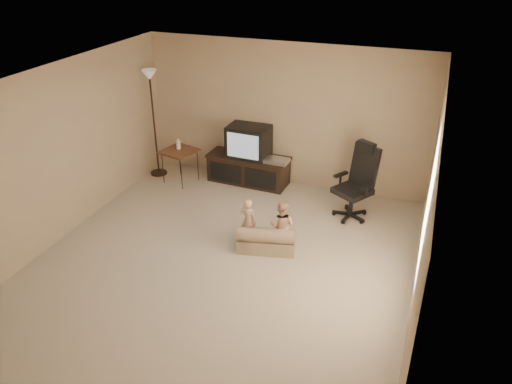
{
  "coord_description": "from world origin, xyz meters",
  "views": [
    {
      "loc": [
        2.39,
        -5.13,
        4.03
      ],
      "look_at": [
        0.27,
        0.6,
        0.86
      ],
      "focal_mm": 35.0,
      "sensor_mm": 36.0,
      "label": 1
    }
  ],
  "objects_px": {
    "toddler_right": "(282,226)",
    "toddler_left": "(248,221)",
    "floor_lamp": "(152,100)",
    "child_sofa": "(267,240)",
    "side_table": "(179,151)",
    "office_chair": "(356,191)",
    "tv_stand": "(249,160)"
  },
  "relations": [
    {
      "from": "office_chair",
      "to": "toddler_left",
      "type": "xyz_separation_m",
      "value": [
        -1.3,
        -1.32,
        -0.08
      ]
    },
    {
      "from": "side_table",
      "to": "toddler_right",
      "type": "height_order",
      "value": "side_table"
    },
    {
      "from": "office_chair",
      "to": "floor_lamp",
      "type": "bearing_deg",
      "value": -153.07
    },
    {
      "from": "tv_stand",
      "to": "child_sofa",
      "type": "xyz_separation_m",
      "value": [
        1.02,
        -1.96,
        -0.28
      ]
    },
    {
      "from": "child_sofa",
      "to": "tv_stand",
      "type": "bearing_deg",
      "value": 104.29
    },
    {
      "from": "toddler_right",
      "to": "toddler_left",
      "type": "bearing_deg",
      "value": 0.25
    },
    {
      "from": "tv_stand",
      "to": "toddler_right",
      "type": "xyz_separation_m",
      "value": [
        1.21,
        -1.87,
        -0.06
      ]
    },
    {
      "from": "floor_lamp",
      "to": "toddler_left",
      "type": "height_order",
      "value": "floor_lamp"
    },
    {
      "from": "tv_stand",
      "to": "child_sofa",
      "type": "height_order",
      "value": "tv_stand"
    },
    {
      "from": "tv_stand",
      "to": "child_sofa",
      "type": "bearing_deg",
      "value": -59.95
    },
    {
      "from": "child_sofa",
      "to": "toddler_left",
      "type": "distance_m",
      "value": 0.38
    },
    {
      "from": "toddler_left",
      "to": "toddler_right",
      "type": "relative_size",
      "value": 0.95
    },
    {
      "from": "floor_lamp",
      "to": "toddler_right",
      "type": "relative_size",
      "value": 2.55
    },
    {
      "from": "side_table",
      "to": "office_chair",
      "type": "bearing_deg",
      "value": -2.85
    },
    {
      "from": "tv_stand",
      "to": "floor_lamp",
      "type": "relative_size",
      "value": 0.77
    },
    {
      "from": "side_table",
      "to": "child_sofa",
      "type": "distance_m",
      "value": 2.73
    },
    {
      "from": "toddler_left",
      "to": "tv_stand",
      "type": "bearing_deg",
      "value": -58.63
    },
    {
      "from": "child_sofa",
      "to": "toddler_left",
      "type": "xyz_separation_m",
      "value": [
        -0.31,
        0.08,
        0.2
      ]
    },
    {
      "from": "child_sofa",
      "to": "toddler_right",
      "type": "bearing_deg",
      "value": 12.67
    },
    {
      "from": "floor_lamp",
      "to": "toddler_left",
      "type": "relative_size",
      "value": 2.69
    },
    {
      "from": "tv_stand",
      "to": "office_chair",
      "type": "bearing_deg",
      "value": -13.04
    },
    {
      "from": "child_sofa",
      "to": "side_table",
      "type": "bearing_deg",
      "value": 131.32
    },
    {
      "from": "side_table",
      "to": "toddler_left",
      "type": "relative_size",
      "value": 1.14
    },
    {
      "from": "tv_stand",
      "to": "toddler_right",
      "type": "height_order",
      "value": "tv_stand"
    },
    {
      "from": "tv_stand",
      "to": "toddler_left",
      "type": "bearing_deg",
      "value": -66.74
    },
    {
      "from": "floor_lamp",
      "to": "child_sofa",
      "type": "relative_size",
      "value": 2.2
    },
    {
      "from": "office_chair",
      "to": "toddler_right",
      "type": "xyz_separation_m",
      "value": [
        -0.8,
        -1.31,
        -0.06
      ]
    },
    {
      "from": "toddler_left",
      "to": "child_sofa",
      "type": "bearing_deg",
      "value": 176.04
    },
    {
      "from": "office_chair",
      "to": "side_table",
      "type": "distance_m",
      "value": 3.19
    },
    {
      "from": "side_table",
      "to": "child_sofa",
      "type": "bearing_deg",
      "value": -35.44
    },
    {
      "from": "side_table",
      "to": "toddler_left",
      "type": "xyz_separation_m",
      "value": [
        1.88,
        -1.48,
        -0.23
      ]
    },
    {
      "from": "floor_lamp",
      "to": "child_sofa",
      "type": "height_order",
      "value": "floor_lamp"
    }
  ]
}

